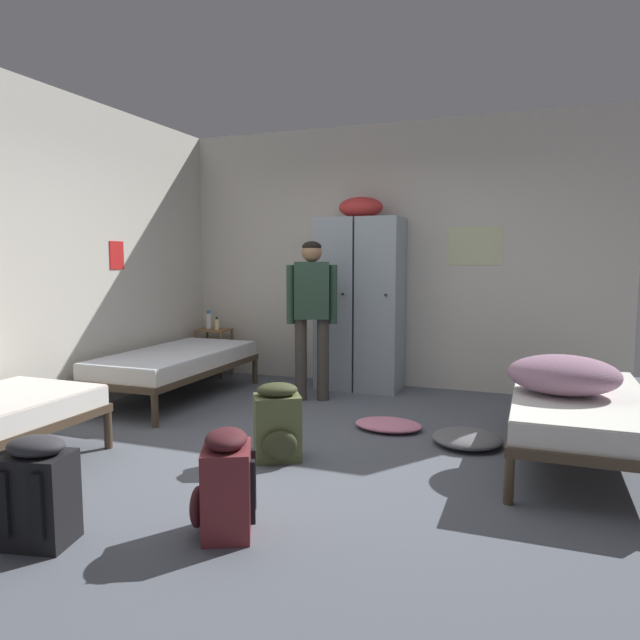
# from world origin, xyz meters

# --- Properties ---
(ground_plane) EXTENTS (7.70, 7.70, 0.00)m
(ground_plane) POSITION_xyz_m (0.00, 0.00, 0.00)
(ground_plane) COLOR #565B66
(room_backdrop) EXTENTS (4.91, 4.87, 2.88)m
(room_backdrop) POSITION_xyz_m (-1.20, 1.23, 1.44)
(room_backdrop) COLOR beige
(room_backdrop) RESTS_ON ground_plane
(locker_bank) EXTENTS (0.90, 0.55, 2.07)m
(locker_bank) POSITION_xyz_m (-0.24, 2.13, 0.97)
(locker_bank) COLOR #8C99A3
(locker_bank) RESTS_ON ground_plane
(shelf_unit) EXTENTS (0.38, 0.30, 0.57)m
(shelf_unit) POSITION_xyz_m (-2.10, 2.16, 0.35)
(shelf_unit) COLOR brown
(shelf_unit) RESTS_ON ground_plane
(bed_right) EXTENTS (0.90, 1.90, 0.49)m
(bed_right) POSITION_xyz_m (1.85, 0.47, 0.38)
(bed_right) COLOR #473828
(bed_right) RESTS_ON ground_plane
(bed_left_rear) EXTENTS (0.90, 1.90, 0.49)m
(bed_left_rear) POSITION_xyz_m (-1.85, 1.01, 0.38)
(bed_left_rear) COLOR #473828
(bed_left_rear) RESTS_ON ground_plane
(bedding_heap) EXTENTS (0.74, 0.61, 0.27)m
(bedding_heap) POSITION_xyz_m (1.73, 0.38, 0.62)
(bedding_heap) COLOR gray
(bedding_heap) RESTS_ON bed_right
(person_traveler) EXTENTS (0.48, 0.31, 1.59)m
(person_traveler) POSITION_xyz_m (-0.54, 1.44, 0.96)
(person_traveler) COLOR #3D3833
(person_traveler) RESTS_ON ground_plane
(water_bottle) EXTENTS (0.07, 0.07, 0.22)m
(water_bottle) POSITION_xyz_m (-2.18, 2.18, 0.67)
(water_bottle) COLOR white
(water_bottle) RESTS_ON shelf_unit
(lotion_bottle) EXTENTS (0.05, 0.05, 0.15)m
(lotion_bottle) POSITION_xyz_m (-2.03, 2.12, 0.64)
(lotion_bottle) COLOR beige
(lotion_bottle) RESTS_ON shelf_unit
(backpack_olive) EXTENTS (0.40, 0.41, 0.55)m
(backpack_olive) POSITION_xyz_m (-0.14, -0.25, 0.26)
(backpack_olive) COLOR #566038
(backpack_olive) RESTS_ON ground_plane
(backpack_black) EXTENTS (0.36, 0.38, 0.55)m
(backpack_black) POSITION_xyz_m (-0.74, -1.75, 0.26)
(backpack_black) COLOR black
(backpack_black) RESTS_ON ground_plane
(backpack_maroon) EXTENTS (0.40, 0.39, 0.55)m
(backpack_maroon) POSITION_xyz_m (0.07, -1.34, 0.26)
(backpack_maroon) COLOR maroon
(backpack_maroon) RESTS_ON ground_plane
(clothes_pile_pink) EXTENTS (0.56, 0.40, 0.08)m
(clothes_pile_pink) POSITION_xyz_m (0.43, 0.73, 0.04)
(clothes_pile_pink) COLOR pink
(clothes_pile_pink) RESTS_ON ground_plane
(clothes_pile_grey) EXTENTS (0.52, 0.52, 0.11)m
(clothes_pile_grey) POSITION_xyz_m (1.08, 0.54, 0.05)
(clothes_pile_grey) COLOR slate
(clothes_pile_grey) RESTS_ON ground_plane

